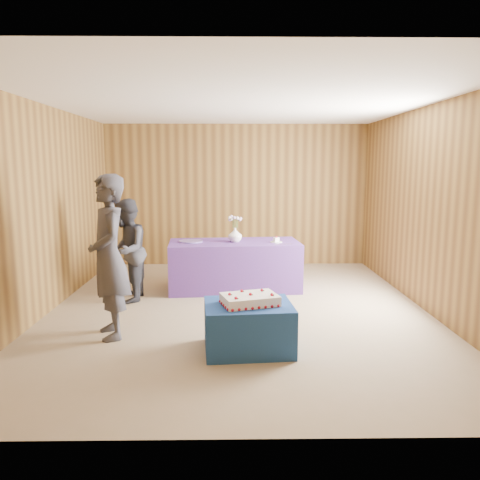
{
  "coord_description": "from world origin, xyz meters",
  "views": [
    {
      "loc": [
        -0.07,
        -6.04,
        1.91
      ],
      "look_at": [
        0.03,
        0.1,
        0.94
      ],
      "focal_mm": 35.0,
      "sensor_mm": 36.0,
      "label": 1
    }
  ],
  "objects_px": {
    "sheet_cake": "(250,299)",
    "guest_right": "(127,251)",
    "serving_table": "(234,265)",
    "cake_table": "(248,327)",
    "vase": "(235,235)",
    "guest_left": "(109,257)"
  },
  "relations": [
    {
      "from": "sheet_cake",
      "to": "vase",
      "type": "relative_size",
      "value": 3.01
    },
    {
      "from": "serving_table",
      "to": "guest_right",
      "type": "xyz_separation_m",
      "value": [
        -1.52,
        -0.64,
        0.36
      ]
    },
    {
      "from": "cake_table",
      "to": "guest_left",
      "type": "distance_m",
      "value": 1.73
    },
    {
      "from": "cake_table",
      "to": "guest_left",
      "type": "bearing_deg",
      "value": 159.57
    },
    {
      "from": "cake_table",
      "to": "serving_table",
      "type": "xyz_separation_m",
      "value": [
        -0.14,
        2.48,
        0.12
      ]
    },
    {
      "from": "sheet_cake",
      "to": "guest_right",
      "type": "bearing_deg",
      "value": 115.27
    },
    {
      "from": "serving_table",
      "to": "vase",
      "type": "relative_size",
      "value": 9.01
    },
    {
      "from": "sheet_cake",
      "to": "guest_right",
      "type": "distance_m",
      "value": 2.5
    },
    {
      "from": "vase",
      "to": "guest_right",
      "type": "relative_size",
      "value": 0.15
    },
    {
      "from": "serving_table",
      "to": "guest_left",
      "type": "height_order",
      "value": "guest_left"
    },
    {
      "from": "serving_table",
      "to": "sheet_cake",
      "type": "xyz_separation_m",
      "value": [
        0.15,
        -2.49,
        0.18
      ]
    },
    {
      "from": "sheet_cake",
      "to": "guest_right",
      "type": "relative_size",
      "value": 0.46
    },
    {
      "from": "cake_table",
      "to": "sheet_cake",
      "type": "xyz_separation_m",
      "value": [
        0.01,
        -0.01,
        0.3
      ]
    },
    {
      "from": "cake_table",
      "to": "serving_table",
      "type": "bearing_deg",
      "value": 88.4
    },
    {
      "from": "vase",
      "to": "guest_right",
      "type": "distance_m",
      "value": 1.66
    },
    {
      "from": "serving_table",
      "to": "guest_left",
      "type": "distance_m",
      "value": 2.54
    },
    {
      "from": "cake_table",
      "to": "serving_table",
      "type": "relative_size",
      "value": 0.45
    },
    {
      "from": "sheet_cake",
      "to": "guest_right",
      "type": "height_order",
      "value": "guest_right"
    },
    {
      "from": "guest_left",
      "to": "sheet_cake",
      "type": "bearing_deg",
      "value": 50.62
    },
    {
      "from": "sheet_cake",
      "to": "guest_left",
      "type": "height_order",
      "value": "guest_left"
    },
    {
      "from": "vase",
      "to": "guest_left",
      "type": "distance_m",
      "value": 2.47
    },
    {
      "from": "cake_table",
      "to": "guest_right",
      "type": "distance_m",
      "value": 2.52
    }
  ]
}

